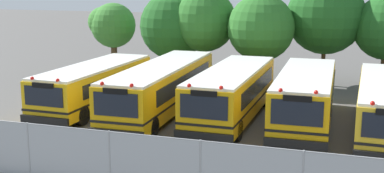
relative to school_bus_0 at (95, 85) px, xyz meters
The scene contains 11 objects.
ground_plane 7.75m from the school_bus_0, ahead, with size 160.00×160.00×0.00m, color #514F4C.
school_bus_0 is the anchor object (origin of this frame).
school_bus_1 3.92m from the school_bus_0, ahead, with size 2.79×11.68×2.74m.
school_bus_2 7.74m from the school_bus_0, ahead, with size 2.66×9.97×2.72m.
school_bus_3 11.38m from the school_bus_0, ahead, with size 2.84×9.74×2.75m.
tree_0 11.31m from the school_bus_0, 111.91° to the left, with size 3.59×3.37×5.32m.
tree_1 9.97m from the school_bus_0, 81.91° to the left, with size 4.80×4.80×6.22m.
tree_2 10.29m from the school_bus_0, 68.13° to the left, with size 4.27×4.27×6.40m.
tree_3 11.73m from the school_bus_0, 47.34° to the left, with size 4.35×4.35×6.13m.
tree_4 15.97m from the school_bus_0, 41.87° to the left, with size 5.12×5.12×7.24m.
chainlink_fence 12.35m from the school_bus_0, 52.44° to the right, with size 22.54×0.07×2.04m.
Camera 1 is at (6.04, -24.53, 6.99)m, focal length 47.92 mm.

